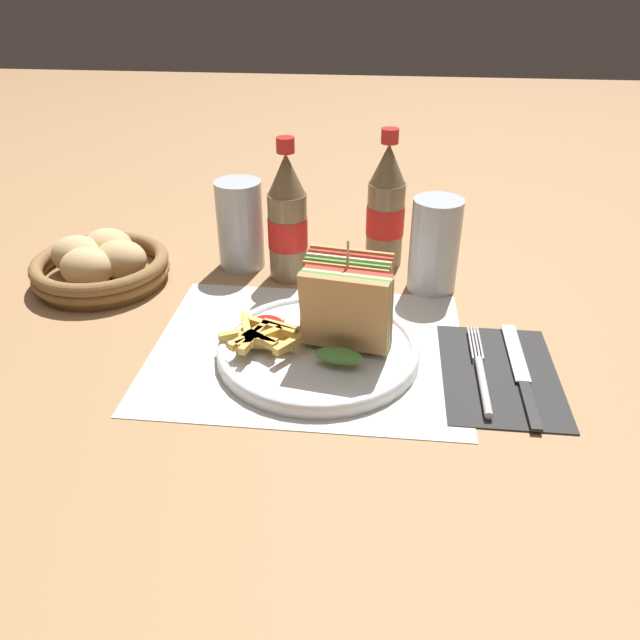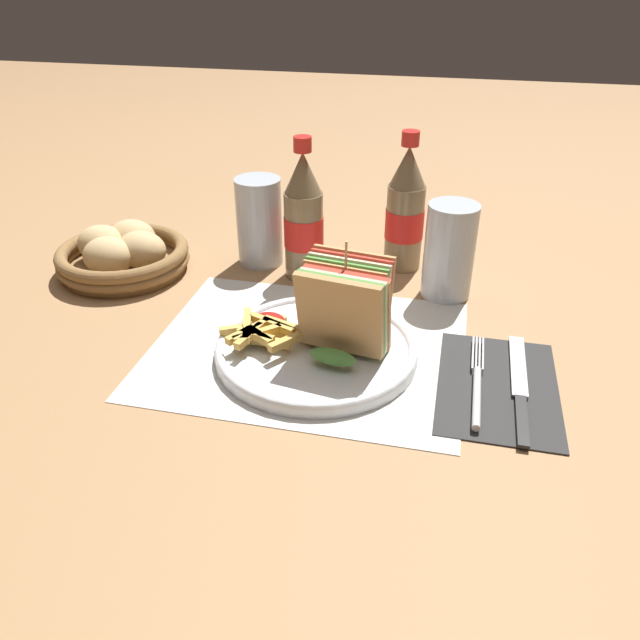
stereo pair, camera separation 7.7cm
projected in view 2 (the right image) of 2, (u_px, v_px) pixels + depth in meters
The scene contains 14 objects.
ground_plane at pixel (318, 352), 0.78m from camera, with size 4.00×4.00×0.00m, color #9E754C.
placemat at pixel (308, 347), 0.79m from camera, with size 0.39×0.31×0.00m.
plate_main at pixel (316, 349), 0.77m from camera, with size 0.25×0.25×0.02m.
club_sandwich at pixel (345, 308), 0.74m from camera, with size 0.11×0.12×0.14m.
fries_pile at pixel (261, 332), 0.76m from camera, with size 0.11×0.09×0.02m.
ketchup_blob at pixel (268, 320), 0.79m from camera, with size 0.04×0.04×0.01m.
napkin at pixel (498, 385), 0.72m from camera, with size 0.14×0.20×0.00m.
fork at pixel (477, 387), 0.70m from camera, with size 0.02×0.18×0.01m.
knife at pixel (520, 387), 0.71m from camera, with size 0.02×0.21×0.00m.
coke_bottle_near at pixel (304, 219), 0.92m from camera, with size 0.06×0.06×0.21m.
coke_bottle_far at pixel (405, 212), 0.95m from camera, with size 0.06×0.06×0.21m.
glass_near at pixel (449, 257), 0.88m from camera, with size 0.07×0.07×0.14m.
glass_far at pixel (260, 227), 0.98m from camera, with size 0.07×0.07×0.14m.
bread_basket at pixel (123, 254), 0.96m from camera, with size 0.20×0.20×0.07m.
Camera 2 is at (0.15, -0.63, 0.43)m, focal length 35.00 mm.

